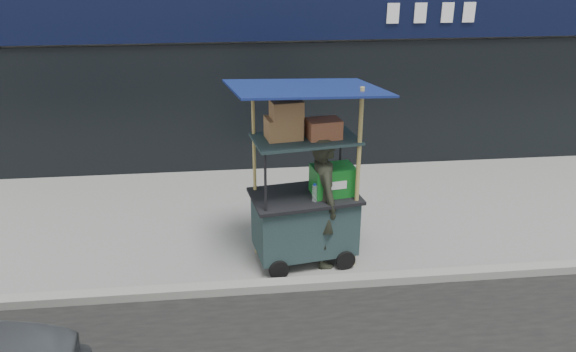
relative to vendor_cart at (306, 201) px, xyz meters
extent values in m
plane|color=slate|center=(-0.21, -0.51, -0.89)|extent=(80.00, 80.00, 0.00)
cube|color=gray|center=(-0.21, -0.71, -0.83)|extent=(80.00, 0.18, 0.12)
cube|color=black|center=(-0.21, 3.35, 2.01)|extent=(15.68, 0.06, 0.90)
cube|color=black|center=(-0.21, 3.39, 0.31)|extent=(15.68, 0.04, 2.40)
cube|color=#1A2A2D|center=(-0.02, 0.00, -0.34)|extent=(1.43, 0.97, 0.77)
cylinder|color=black|center=(-0.42, -0.47, -0.76)|extent=(0.27, 0.09, 0.27)
cylinder|color=black|center=(0.50, -0.33, -0.76)|extent=(0.27, 0.09, 0.27)
cube|color=black|center=(-0.02, 0.00, 0.07)|extent=(1.53, 1.07, 0.04)
cylinder|color=black|center=(-0.57, -0.42, 0.46)|extent=(0.04, 0.04, 0.83)
cylinder|color=black|center=(0.63, -0.23, 0.46)|extent=(0.04, 0.04, 0.83)
cylinder|color=black|center=(-0.67, 0.24, 0.46)|extent=(0.04, 0.04, 0.83)
cylinder|color=black|center=(0.53, 0.42, 0.46)|extent=(0.04, 0.04, 0.83)
cube|color=#1A2A2D|center=(-0.02, 0.00, 0.88)|extent=(1.43, 0.97, 0.03)
cylinder|color=olive|center=(0.63, -0.23, 0.35)|extent=(0.06, 0.06, 2.48)
cylinder|color=olive|center=(-0.67, 0.24, 0.30)|extent=(0.05, 0.05, 2.37)
cube|color=#0E1F4F|center=(-0.02, 0.00, 1.54)|extent=(2.06, 1.59, 0.22)
cube|color=#10661B|center=(0.35, 0.01, 0.29)|extent=(0.60, 0.47, 0.39)
cylinder|color=silver|center=(0.08, -0.20, 0.20)|extent=(0.08, 0.08, 0.22)
cylinder|color=#1731B0|center=(0.08, -0.20, 0.32)|extent=(0.04, 0.04, 0.02)
cube|color=brown|center=(-0.30, 0.02, 1.03)|extent=(0.49, 0.39, 0.28)
cube|color=#936640|center=(0.21, -0.02, 1.01)|extent=(0.46, 0.37, 0.24)
cube|color=brown|center=(-0.27, 0.00, 1.28)|extent=(0.43, 0.34, 0.22)
imported|color=black|center=(0.23, -0.09, 0.03)|extent=(0.46, 0.68, 1.84)
camera|label=1|loc=(-0.98, -6.71, 3.25)|focal=35.00mm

